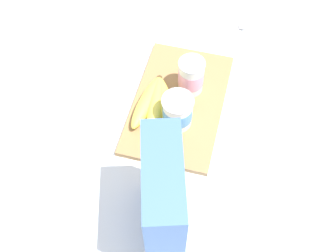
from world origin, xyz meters
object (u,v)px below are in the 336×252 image
object	(u,v)px
yogurt_cup_back	(178,111)
yogurt_cup_front	(191,76)
cereal_box	(163,200)
spoon	(235,29)
cutting_board	(179,103)
banana_bunch	(156,106)

from	to	relation	value
yogurt_cup_back	yogurt_cup_front	bearing A→B (deg)	175.63
cereal_box	spoon	bearing A→B (deg)	158.01
yogurt_cup_front	spoon	size ratio (longest dim) A/B	0.81
yogurt_cup_front	cutting_board	bearing A→B (deg)	-20.61
cereal_box	spoon	size ratio (longest dim) A/B	2.20
cutting_board	yogurt_cup_front	bearing A→B (deg)	159.39
cutting_board	yogurt_cup_front	distance (m)	0.07
cutting_board	spoon	bearing A→B (deg)	161.93
cereal_box	banana_bunch	world-z (taller)	cereal_box
banana_bunch	spoon	distance (m)	0.35
cereal_box	yogurt_cup_back	size ratio (longest dim) A/B	3.00
cutting_board	banana_bunch	distance (m)	0.06
yogurt_cup_front	banana_bunch	bearing A→B (deg)	-37.60
cereal_box	yogurt_cup_front	size ratio (longest dim) A/B	2.73
banana_bunch	spoon	size ratio (longest dim) A/B	1.67
cutting_board	yogurt_cup_front	size ratio (longest dim) A/B	3.71
spoon	cereal_box	bearing A→B (deg)	-5.14
spoon	yogurt_cup_back	bearing A→B (deg)	-13.66
yogurt_cup_front	yogurt_cup_back	distance (m)	0.11
yogurt_cup_back	banana_bunch	distance (m)	0.07
cereal_box	banana_bunch	size ratio (longest dim) A/B	1.32
cutting_board	banana_bunch	bearing A→B (deg)	-52.30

